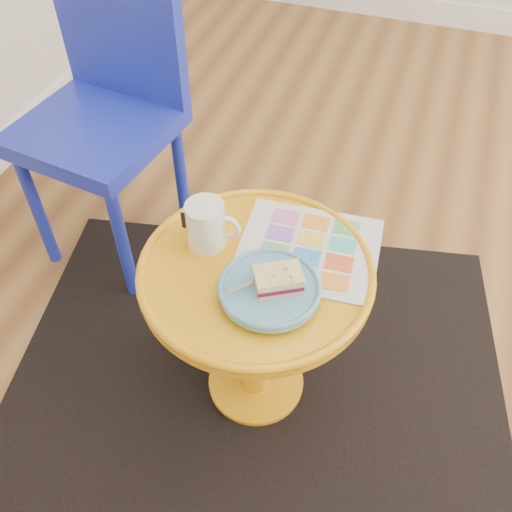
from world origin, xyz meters
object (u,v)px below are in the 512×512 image
(newspaper, at_px, (309,249))
(mug, at_px, (207,224))
(chair, at_px, (107,100))
(plate, at_px, (270,289))
(side_table, at_px, (256,308))

(newspaper, relative_size, mug, 2.50)
(chair, distance_m, plate, 0.78)
(side_table, xyz_separation_m, newspaper, (0.09, 0.09, 0.13))
(plate, bearing_deg, mug, 150.75)
(mug, height_order, plate, mug)
(chair, xyz_separation_m, plate, (0.62, -0.48, -0.01))
(newspaper, height_order, plate, plate)
(mug, bearing_deg, plate, -31.97)
(chair, height_order, newspaper, chair)
(newspaper, xyz_separation_m, plate, (-0.04, -0.15, 0.02))
(chair, distance_m, mug, 0.59)
(side_table, bearing_deg, chair, 143.80)
(side_table, height_order, newspaper, newspaper)
(mug, bearing_deg, newspaper, 10.95)
(side_table, xyz_separation_m, chair, (-0.57, 0.42, 0.16))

